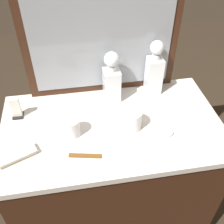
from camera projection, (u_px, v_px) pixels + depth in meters
ground_plane at (112, 216)px, 1.88m from camera, size 6.00×6.00×0.00m
dresser at (112, 179)px, 1.59m from camera, size 1.05×0.61×0.89m
dresser_mirror at (102, 27)px, 1.26m from camera, size 0.77×0.03×0.71m
crystal_decanter_center at (112, 81)px, 1.36m from camera, size 0.08×0.08×0.27m
crystal_decanter_right at (154, 72)px, 1.41m from camera, size 0.08×0.08×0.30m
crystal_tumbler_right at (132, 120)px, 1.25m from camera, size 0.09×0.09×0.09m
crystal_tumbler_front at (72, 128)px, 1.22m from camera, size 0.07×0.07×0.09m
silver_brush_front at (17, 156)px, 1.13m from camera, size 0.18×0.12×0.02m
porcelain_dish at (166, 132)px, 1.24m from camera, size 0.07×0.07×0.01m
tortoiseshell_comb at (85, 156)px, 1.14m from camera, size 0.14×0.05×0.01m
napkin_holder at (16, 109)px, 1.30m from camera, size 0.05×0.05×0.11m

